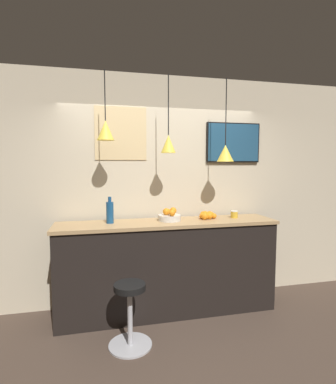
# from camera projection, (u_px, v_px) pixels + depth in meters

# --- Properties ---
(ground_plane) EXTENTS (14.00, 14.00, 0.00)m
(ground_plane) POSITION_uv_depth(u_px,v_px,m) (184.00, 344.00, 2.97)
(ground_plane) COLOR #47382D
(back_wall) EXTENTS (8.00, 0.06, 2.90)m
(back_wall) POSITION_uv_depth(u_px,v_px,m) (161.00, 190.00, 3.89)
(back_wall) COLOR beige
(back_wall) RESTS_ON ground_plane
(service_counter) EXTENTS (2.61, 0.56, 1.11)m
(service_counter) POSITION_uv_depth(u_px,v_px,m) (168.00, 267.00, 3.59)
(service_counter) COLOR black
(service_counter) RESTS_ON ground_plane
(bar_stool) EXTENTS (0.43, 0.43, 0.63)m
(bar_stool) POSITION_uv_depth(u_px,v_px,m) (130.00, 309.00, 2.91)
(bar_stool) COLOR #B7B7BC
(bar_stool) RESTS_ON ground_plane
(fruit_bowl) EXTENTS (0.27, 0.27, 0.15)m
(fruit_bowl) POSITION_uv_depth(u_px,v_px,m) (170.00, 216.00, 3.59)
(fruit_bowl) COLOR beige
(fruit_bowl) RESTS_ON service_counter
(orange_pile) EXTENTS (0.22, 0.25, 0.09)m
(orange_pile) POSITION_uv_depth(u_px,v_px,m) (207.00, 215.00, 3.73)
(orange_pile) COLOR orange
(orange_pile) RESTS_ON service_counter
(juice_bottle) EXTENTS (0.08, 0.08, 0.31)m
(juice_bottle) POSITION_uv_depth(u_px,v_px,m) (110.00, 212.00, 3.42)
(juice_bottle) COLOR navy
(juice_bottle) RESTS_ON service_counter
(spread_jar) EXTENTS (0.09, 0.09, 0.09)m
(spread_jar) POSITION_uv_depth(u_px,v_px,m) (234.00, 214.00, 3.78)
(spread_jar) COLOR gold
(spread_jar) RESTS_ON service_counter
(pendant_lamp_left) EXTENTS (0.19, 0.19, 0.76)m
(pendant_lamp_left) POSITION_uv_depth(u_px,v_px,m) (106.00, 130.00, 3.27)
(pendant_lamp_left) COLOR black
(pendant_lamp_middle) EXTENTS (0.17, 0.17, 0.89)m
(pendant_lamp_middle) POSITION_uv_depth(u_px,v_px,m) (168.00, 143.00, 3.44)
(pendant_lamp_middle) COLOR black
(pendant_lamp_right) EXTENTS (0.20, 0.20, 0.99)m
(pendant_lamp_right) POSITION_uv_depth(u_px,v_px,m) (225.00, 153.00, 3.61)
(pendant_lamp_right) COLOR black
(mounted_tv) EXTENTS (0.75, 0.04, 0.52)m
(mounted_tv) POSITION_uv_depth(u_px,v_px,m) (233.00, 143.00, 4.00)
(mounted_tv) COLOR black
(wall_poster) EXTENTS (0.63, 0.01, 0.65)m
(wall_poster) POSITION_uv_depth(u_px,v_px,m) (121.00, 133.00, 3.67)
(wall_poster) COLOR #DBBC84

